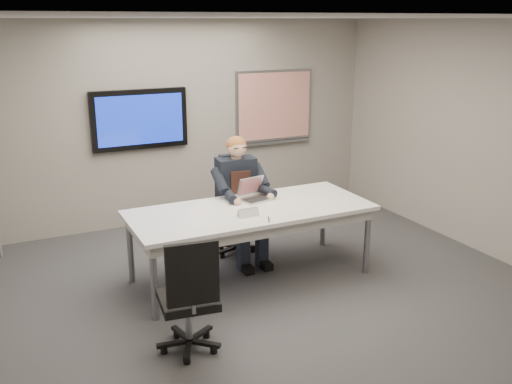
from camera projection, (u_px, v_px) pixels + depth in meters
name	position (u px, v px, depth m)	size (l,w,h in m)	color
floor	(274.00, 307.00, 5.74)	(6.00, 6.00, 0.02)	#3D3D40
ceiling	(277.00, 17.00, 4.93)	(6.00, 6.00, 0.02)	silver
wall_back	(175.00, 123.00, 7.92)	(6.00, 0.02, 2.80)	gray
wall_right	(504.00, 144.00, 6.60)	(0.02, 6.00, 2.80)	gray
conference_table	(251.00, 216.00, 6.22)	(2.65, 1.11, 0.82)	white
tv_display	(140.00, 119.00, 7.63)	(1.30, 0.09, 0.80)	black
whiteboard	(274.00, 107.00, 8.50)	(1.25, 0.08, 1.10)	gray
office_chair_far	(235.00, 227.00, 7.04)	(0.62, 0.62, 1.02)	black
office_chair_near	(190.00, 317.00, 4.88)	(0.58, 0.58, 1.09)	black
seated_person	(243.00, 212.00, 6.73)	(0.48, 0.83, 1.48)	#1F2735
laptop	(254.00, 194.00, 6.50)	(0.38, 0.38, 0.24)	#BDBDC0
name_tent	(248.00, 212.00, 5.93)	(0.22, 0.06, 0.09)	silver
pen	(269.00, 219.00, 5.84)	(0.01, 0.01, 0.15)	black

